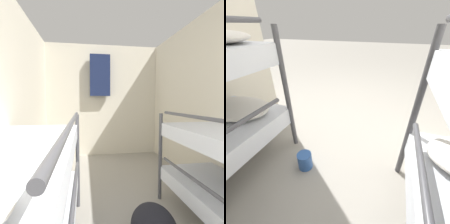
{
  "view_description": "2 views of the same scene",
  "coord_description": "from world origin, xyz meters",
  "views": [
    {
      "loc": [
        -0.44,
        0.4,
        1.27
      ],
      "look_at": [
        -0.0,
        3.09,
        1.09
      ],
      "focal_mm": 28.0,
      "sensor_mm": 36.0,
      "label": 1
    },
    {
      "loc": [
        -0.33,
        1.56,
        1.11
      ],
      "look_at": [
        -0.05,
        0.81,
        0.63
      ],
      "focal_mm": 24.0,
      "sensor_mm": 36.0,
      "label": 2
    }
  ],
  "objects": [
    {
      "name": "ground_plane",
      "position": [
        0.0,
        0.0,
        0.0
      ],
      "size": [
        20.0,
        20.0,
        0.0
      ],
      "primitive_type": "plane",
      "color": "gray"
    },
    {
      "name": "tin_can",
      "position": [
        0.26,
        0.81,
        0.07
      ],
      "size": [
        0.12,
        0.12,
        0.15
      ],
      "color": "#2D569E",
      "rests_on": "ground_plane"
    }
  ]
}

